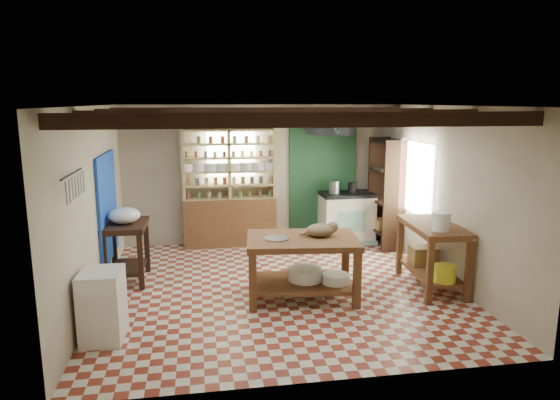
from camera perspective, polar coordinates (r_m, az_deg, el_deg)
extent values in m
cube|color=maroon|center=(7.35, -0.09, -10.07)|extent=(5.00, 5.00, 0.02)
cube|color=#4A4A4F|center=(6.85, -0.10, 10.72)|extent=(5.00, 5.00, 0.02)
cube|color=#C2B69C|center=(9.42, -2.55, 2.92)|extent=(5.00, 0.04, 2.60)
cube|color=#C2B69C|center=(4.61, 4.97, -6.00)|extent=(5.00, 0.04, 2.60)
cube|color=#C2B69C|center=(7.03, -20.62, -0.65)|extent=(0.04, 5.00, 2.60)
cube|color=#C2B69C|center=(7.78, 18.39, 0.58)|extent=(0.04, 5.00, 2.60)
cube|color=#321C11|center=(6.85, -0.10, 9.72)|extent=(5.00, 3.80, 0.15)
cube|color=blue|center=(7.94, -19.09, -0.74)|extent=(0.04, 1.40, 1.60)
cube|color=#1B4325|center=(9.63, 4.88, 2.77)|extent=(1.30, 0.04, 2.30)
cube|color=silver|center=(9.31, -5.63, 5.26)|extent=(0.90, 0.02, 0.80)
cube|color=silver|center=(8.64, 15.26, 2.45)|extent=(0.02, 1.30, 1.20)
cube|color=black|center=(5.78, -22.61, 1.60)|extent=(0.06, 0.90, 0.28)
cube|color=black|center=(9.13, 5.63, 8.17)|extent=(0.86, 0.12, 0.36)
cube|color=tan|center=(9.22, -5.80, 1.43)|extent=(1.70, 0.34, 2.20)
cube|color=#321C11|center=(9.35, 12.00, 0.76)|extent=(0.40, 0.86, 2.00)
cube|color=brown|center=(6.90, 2.54, -7.70)|extent=(1.60, 1.16, 0.85)
cube|color=white|center=(9.58, 7.60, -2.01)|extent=(1.00, 0.68, 0.97)
cube|color=#321C11|center=(7.81, -17.12, -5.73)|extent=(0.63, 0.90, 0.90)
cube|color=white|center=(6.07, -19.63, -11.29)|extent=(0.47, 0.56, 0.81)
cube|color=brown|center=(7.56, 16.95, -6.11)|extent=(0.74, 1.36, 0.94)
ellipsoid|color=#937A55|center=(6.83, 4.63, -3.45)|extent=(0.41, 0.32, 0.18)
cylinder|color=#97989E|center=(6.70, -0.37, -4.39)|extent=(0.38, 0.38, 0.02)
cylinder|color=white|center=(6.99, 2.91, -8.45)|extent=(0.53, 0.53, 0.17)
cylinder|color=white|center=(6.91, 6.38, -8.92)|extent=(0.41, 0.41, 0.13)
cylinder|color=#97989E|center=(9.39, 6.24, 1.48)|extent=(0.20, 0.20, 0.23)
cylinder|color=black|center=(9.49, 8.26, 1.44)|extent=(0.16, 0.16, 0.20)
ellipsoid|color=white|center=(7.67, -17.36, -1.68)|extent=(0.47, 0.47, 0.23)
cylinder|color=white|center=(7.08, 17.92, -2.34)|extent=(0.27, 0.27, 0.25)
cube|color=olive|center=(7.85, 16.08, -6.08)|extent=(0.40, 0.33, 0.27)
cylinder|color=yellow|center=(7.20, 18.26, -7.98)|extent=(0.33, 0.33, 0.23)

